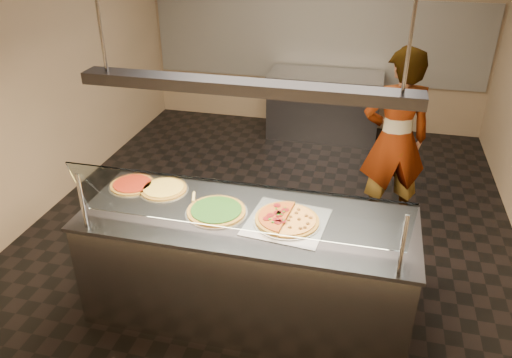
% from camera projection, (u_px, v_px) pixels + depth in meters
% --- Properties ---
extents(ground, '(5.00, 6.00, 0.02)m').
position_uv_depth(ground, '(272.00, 225.00, 5.37)').
color(ground, black).
rests_on(ground, ground).
extents(wall_back, '(5.00, 0.02, 3.00)m').
position_uv_depth(wall_back, '(317.00, 26.00, 7.22)').
color(wall_back, tan).
rests_on(wall_back, ground).
extents(wall_front, '(5.00, 0.02, 3.00)m').
position_uv_depth(wall_front, '(126.00, 313.00, 2.08)').
color(wall_front, tan).
rests_on(wall_front, ground).
extents(wall_left, '(0.02, 6.00, 3.00)m').
position_uv_depth(wall_left, '(38.00, 71.00, 5.17)').
color(wall_left, tan).
rests_on(wall_left, ground).
extents(tile_band, '(4.90, 0.02, 1.20)m').
position_uv_depth(tile_band, '(316.00, 40.00, 7.29)').
color(tile_band, silver).
rests_on(tile_band, wall_back).
extents(serving_counter, '(2.56, 0.94, 0.93)m').
position_uv_depth(serving_counter, '(247.00, 266.00, 3.99)').
color(serving_counter, '#B7B7BC').
rests_on(serving_counter, ground).
extents(sneeze_guard, '(2.32, 0.18, 0.54)m').
position_uv_depth(sneeze_guard, '(233.00, 207.00, 3.34)').
color(sneeze_guard, '#B7B7BC').
rests_on(sneeze_guard, serving_counter).
extents(perforated_tray, '(0.63, 0.63, 0.01)m').
position_uv_depth(perforated_tray, '(287.00, 221.00, 3.71)').
color(perforated_tray, silver).
rests_on(perforated_tray, serving_counter).
extents(half_pizza_pepperoni, '(0.28, 0.49, 0.05)m').
position_uv_depth(half_pizza_pepperoni, '(272.00, 216.00, 3.72)').
color(half_pizza_pepperoni, brown).
rests_on(half_pizza_pepperoni, perforated_tray).
extents(half_pizza_sausage, '(0.28, 0.49, 0.04)m').
position_uv_depth(half_pizza_sausage, '(302.00, 221.00, 3.68)').
color(half_pizza_sausage, brown).
rests_on(half_pizza_sausage, perforated_tray).
extents(pizza_spinach, '(0.48, 0.48, 0.03)m').
position_uv_depth(pizza_spinach, '(217.00, 210.00, 3.83)').
color(pizza_spinach, silver).
rests_on(pizza_spinach, serving_counter).
extents(pizza_cheese, '(0.41, 0.41, 0.03)m').
position_uv_depth(pizza_cheese, '(164.00, 189.00, 4.13)').
color(pizza_cheese, silver).
rests_on(pizza_cheese, serving_counter).
extents(pizza_tomato, '(0.40, 0.40, 0.03)m').
position_uv_depth(pizza_tomato, '(133.00, 184.00, 4.19)').
color(pizza_tomato, silver).
rests_on(pizza_tomato, serving_counter).
extents(pizza_spatula, '(0.23, 0.22, 0.02)m').
position_uv_depth(pizza_spatula, '(198.00, 199.00, 3.95)').
color(pizza_spatula, '#B7B7BC').
rests_on(pizza_spatula, pizza_spinach).
extents(prep_table, '(1.61, 0.74, 0.93)m').
position_uv_depth(prep_table, '(324.00, 105.00, 7.27)').
color(prep_table, '#414147').
rests_on(prep_table, ground).
extents(worker, '(0.79, 0.63, 1.89)m').
position_uv_depth(worker, '(395.00, 140.00, 4.99)').
color(worker, '#413847').
rests_on(worker, ground).
extents(heat_lamp_housing, '(2.30, 0.18, 0.08)m').
position_uv_depth(heat_lamp_housing, '(245.00, 87.00, 3.28)').
color(heat_lamp_housing, '#414147').
rests_on(heat_lamp_housing, ceiling).
extents(lamp_rod_right, '(0.02, 0.02, 1.01)m').
position_uv_depth(lamp_rod_right, '(415.00, 7.00, 2.82)').
color(lamp_rod_right, '#B7B7BC').
rests_on(lamp_rod_right, ceiling).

